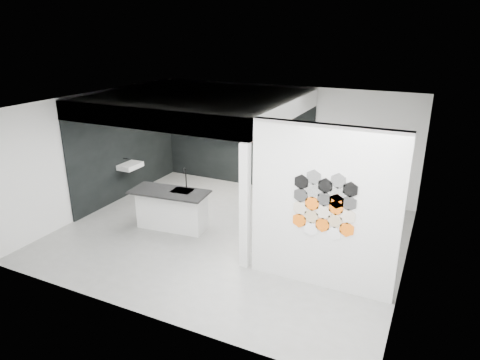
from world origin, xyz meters
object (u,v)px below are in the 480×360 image
at_px(glass_vase, 285,141).
at_px(glass_bowl, 285,142).
at_px(utensil_cup, 208,133).
at_px(partition_panel, 323,209).
at_px(bottle_dark, 221,134).
at_px(kitchen_island, 172,208).
at_px(wall_basin, 130,166).
at_px(stockpot, 210,132).
at_px(kettle, 278,140).

bearing_deg(glass_vase, glass_bowl, 0.00).
bearing_deg(utensil_cup, partition_panel, -41.49).
bearing_deg(bottle_dark, partition_panel, -44.52).
distance_m(bottle_dark, utensil_cup, 0.44).
height_order(glass_vase, bottle_dark, glass_vase).
bearing_deg(kitchen_island, utensil_cup, 99.30).
distance_m(glass_bowl, glass_vase, 0.02).
xyz_separation_m(wall_basin, glass_bowl, (3.39, 2.07, 0.52)).
relative_size(stockpot, utensil_cup, 2.53).
height_order(bottle_dark, utensil_cup, bottle_dark).
distance_m(wall_basin, utensil_cup, 2.39).
xyz_separation_m(wall_basin, kitchen_island, (1.96, -1.06, -0.39)).
xyz_separation_m(glass_bowl, bottle_dark, (-1.85, 0.00, 0.02)).
bearing_deg(partition_panel, utensil_cup, 138.51).
distance_m(kitchen_island, bottle_dark, 3.29).
relative_size(partition_panel, utensil_cup, 32.16).
height_order(partition_panel, bottle_dark, partition_panel).
bearing_deg(stockpot, kettle, 0.00).
bearing_deg(glass_vase, stockpot, 180.00).
bearing_deg(partition_panel, glass_bowl, 118.23).
relative_size(partition_panel, wall_basin, 4.67).
bearing_deg(partition_panel, kitchen_island, 168.01).
bearing_deg(wall_basin, bottle_dark, 53.37).
height_order(stockpot, glass_vase, stockpot).
height_order(kitchen_island, glass_bowl, glass_bowl).
distance_m(kettle, glass_vase, 0.18).
bearing_deg(wall_basin, kettle, 32.76).
xyz_separation_m(partition_panel, kettle, (-2.26, 3.87, 0.00)).
relative_size(glass_vase, utensil_cup, 1.76).
bearing_deg(glass_bowl, wall_basin, -148.65).
xyz_separation_m(kitchen_island, utensil_cup, (-0.86, 3.12, 0.91)).
xyz_separation_m(partition_panel, kitchen_island, (-3.51, 0.74, -0.94)).
xyz_separation_m(stockpot, bottle_dark, (0.36, 0.00, -0.02)).
xyz_separation_m(stockpot, kettle, (2.03, 0.00, -0.01)).
bearing_deg(bottle_dark, utensil_cup, 180.00).
relative_size(partition_panel, glass_bowl, 19.40).
height_order(kettle, glass_vase, kettle).
relative_size(glass_bowl, glass_vase, 0.94).
xyz_separation_m(kitchen_island, stockpot, (-0.79, 3.12, 0.95)).
relative_size(kitchen_island, utensil_cup, 20.09).
bearing_deg(bottle_dark, kitchen_island, -82.25).
bearing_deg(utensil_cup, glass_vase, 0.00).
relative_size(glass_bowl, utensil_cup, 1.66).
relative_size(kitchen_island, glass_vase, 11.44).
xyz_separation_m(wall_basin, stockpot, (1.17, 2.07, 0.56)).
bearing_deg(bottle_dark, glass_bowl, 0.00).
bearing_deg(stockpot, partition_panel, -42.02).
distance_m(wall_basin, stockpot, 2.44).
bearing_deg(partition_panel, glass_vase, 118.23).
bearing_deg(utensil_cup, stockpot, 0.00).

